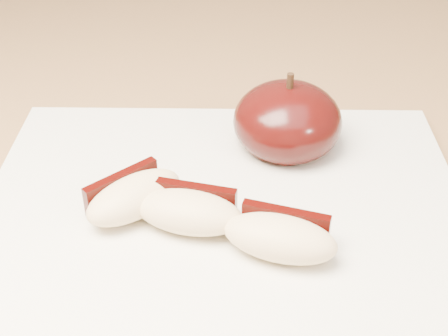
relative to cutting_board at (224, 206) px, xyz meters
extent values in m
cube|color=silver|center=(0.06, 0.83, -0.46)|extent=(2.40, 0.60, 0.90)
cube|color=#A67C48|center=(0.06, 0.13, -0.03)|extent=(1.64, 0.64, 0.04)
cube|color=silver|center=(0.00, 0.00, 0.00)|extent=(0.34, 0.28, 0.01)
ellipsoid|color=black|center=(0.05, 0.06, 0.03)|extent=(0.10, 0.10, 0.05)
cylinder|color=black|center=(0.05, 0.06, 0.06)|extent=(0.00, 0.00, 0.01)
ellipsoid|color=beige|center=(-0.06, 0.00, 0.02)|extent=(0.07, 0.06, 0.02)
cube|color=black|center=(-0.06, 0.01, 0.02)|extent=(0.05, 0.03, 0.02)
ellipsoid|color=beige|center=(-0.03, -0.02, 0.02)|extent=(0.07, 0.06, 0.02)
cube|color=black|center=(-0.02, -0.01, 0.02)|extent=(0.05, 0.03, 0.02)
ellipsoid|color=beige|center=(0.02, -0.05, 0.02)|extent=(0.07, 0.06, 0.02)
cube|color=black|center=(0.03, -0.04, 0.02)|extent=(0.05, 0.03, 0.02)
camera|label=1|loc=(-0.05, -0.31, 0.26)|focal=50.00mm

